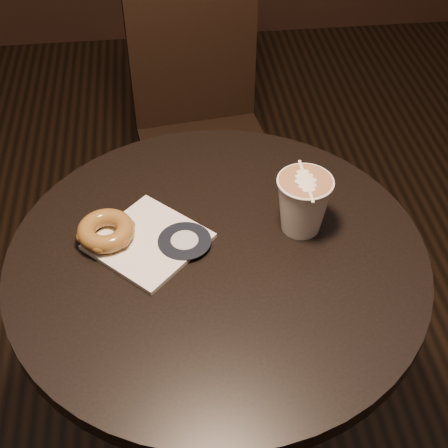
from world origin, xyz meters
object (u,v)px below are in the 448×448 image
object	(u,v)px
cafe_table	(218,326)
pastry_bag	(149,241)
chair	(200,109)
latte_cup	(303,204)
doughnut	(106,231)

from	to	relation	value
cafe_table	pastry_bag	xyz separation A→B (m)	(-0.11, 0.03, 0.20)
cafe_table	chair	xyz separation A→B (m)	(0.04, 0.80, -0.04)
pastry_bag	latte_cup	distance (m)	0.27
pastry_bag	latte_cup	xyz separation A→B (m)	(0.26, 0.01, 0.05)
cafe_table	pastry_bag	bearing A→B (deg)	162.71
cafe_table	pastry_bag	size ratio (longest dim) A/B	4.58
latte_cup	cafe_table	bearing A→B (deg)	-163.67
cafe_table	pastry_bag	distance (m)	0.23
chair	doughnut	size ratio (longest dim) A/B	9.46
pastry_bag	latte_cup	bearing A→B (deg)	-43.51
cafe_table	chair	size ratio (longest dim) A/B	0.82
doughnut	pastry_bag	bearing A→B (deg)	-11.63
doughnut	latte_cup	size ratio (longest dim) A/B	0.92
chair	pastry_bag	world-z (taller)	chair
doughnut	cafe_table	bearing A→B (deg)	-15.17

